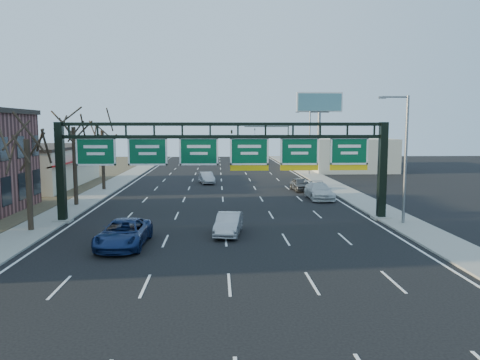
{
  "coord_description": "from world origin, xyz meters",
  "views": [
    {
      "loc": [
        -0.49,
        -25.86,
        6.92
      ],
      "look_at": [
        1.06,
        6.22,
        3.2
      ],
      "focal_mm": 35.0,
      "sensor_mm": 36.0,
      "label": 1
    }
  ],
  "objects": [
    {
      "name": "cream_strip",
      "position": [
        -21.48,
        29.0,
        2.36
      ],
      "size": [
        10.9,
        18.4,
        4.7
      ],
      "color": "beige",
      "rests_on": "ground"
    },
    {
      "name": "streetlight_near",
      "position": [
        12.47,
        6.0,
        5.08
      ],
      "size": [
        2.15,
        0.22,
        9.0
      ],
      "color": "slate",
      "rests_on": "sidewalk_right"
    },
    {
      "name": "billboard_right",
      "position": [
        15.0,
        44.98,
        9.06
      ],
      "size": [
        7.0,
        0.5,
        12.0
      ],
      "color": "slate",
      "rests_on": "ground"
    },
    {
      "name": "tree_gantry",
      "position": [
        -12.8,
        5.0,
        7.11
      ],
      "size": [
        3.6,
        3.6,
        8.48
      ],
      "color": "black",
      "rests_on": "sidewalk_left"
    },
    {
      "name": "ground",
      "position": [
        0.0,
        0.0,
        0.0
      ],
      "size": [
        160.0,
        160.0,
        0.0
      ],
      "primitive_type": "plane",
      "color": "black",
      "rests_on": "ground"
    },
    {
      "name": "car_silver_sedan",
      "position": [
        0.2,
        3.5,
        0.69
      ],
      "size": [
        2.06,
        4.35,
        1.38
      ],
      "primitive_type": "imported",
      "rotation": [
        0.0,
        0.0,
        -0.15
      ],
      "color": "#A2A2A6",
      "rests_on": "ground"
    },
    {
      "name": "traffic_signal_mast",
      "position": [
        5.69,
        55.0,
        5.5
      ],
      "size": [
        10.16,
        0.54,
        7.0
      ],
      "color": "black",
      "rests_on": "ground"
    },
    {
      "name": "sign_gantry",
      "position": [
        0.16,
        8.0,
        4.63
      ],
      "size": [
        24.6,
        1.2,
        7.2
      ],
      "color": "black",
      "rests_on": "ground"
    },
    {
      "name": "car_blue_suv",
      "position": [
        -5.91,
        0.82,
        0.77
      ],
      "size": [
        2.75,
        5.62,
        1.54
      ],
      "primitive_type": "imported",
      "rotation": [
        0.0,
        0.0,
        -0.04
      ],
      "color": "navy",
      "rests_on": "ground"
    },
    {
      "name": "tree_mid",
      "position": [
        -12.8,
        15.0,
        7.85
      ],
      "size": [
        3.6,
        3.6,
        9.24
      ],
      "color": "black",
      "rests_on": "sidewalk_left"
    },
    {
      "name": "car_grey_far",
      "position": [
        8.38,
        23.68,
        0.69
      ],
      "size": [
        1.88,
        4.14,
        1.38
      ],
      "primitive_type": "imported",
      "rotation": [
        0.0,
        0.0,
        0.06
      ],
      "color": "#424448",
      "rests_on": "ground"
    },
    {
      "name": "building_right_distant",
      "position": [
        20.0,
        50.0,
        2.5
      ],
      "size": [
        12.0,
        20.0,
        5.0
      ],
      "primitive_type": "cube",
      "color": "beige",
      "rests_on": "ground"
    },
    {
      "name": "car_silver_distant",
      "position": [
        -1.82,
        30.46,
        0.68
      ],
      "size": [
        2.22,
        4.33,
        1.36
      ],
      "primitive_type": "imported",
      "rotation": [
        0.0,
        0.0,
        0.2
      ],
      "color": "#A5A4A9",
      "rests_on": "ground"
    },
    {
      "name": "tree_far",
      "position": [
        -12.8,
        25.0,
        7.48
      ],
      "size": [
        3.6,
        3.6,
        8.86
      ],
      "color": "black",
      "rests_on": "sidewalk_left"
    },
    {
      "name": "sidewalk_right",
      "position": [
        12.8,
        20.0,
        0.06
      ],
      "size": [
        3.0,
        120.0,
        0.12
      ],
      "primitive_type": "cube",
      "color": "gray",
      "rests_on": "ground"
    },
    {
      "name": "car_white_wagon",
      "position": [
        9.14,
        17.69,
        0.77
      ],
      "size": [
        2.26,
        5.36,
        1.55
      ],
      "primitive_type": "imported",
      "rotation": [
        0.0,
        0.0,
        0.02
      ],
      "color": "silver",
      "rests_on": "ground"
    },
    {
      "name": "streetlight_far",
      "position": [
        12.47,
        40.0,
        5.08
      ],
      "size": [
        2.15,
        0.22,
        9.0
      ],
      "color": "slate",
      "rests_on": "sidewalk_right"
    },
    {
      "name": "sidewalk_left",
      "position": [
        -12.8,
        20.0,
        0.06
      ],
      "size": [
        3.0,
        120.0,
        0.12
      ],
      "primitive_type": "cube",
      "color": "gray",
      "rests_on": "ground"
    },
    {
      "name": "lane_markings",
      "position": [
        0.0,
        20.0,
        0.01
      ],
      "size": [
        21.6,
        120.0,
        0.01
      ],
      "primitive_type": "cube",
      "color": "white",
      "rests_on": "ground"
    }
  ]
}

